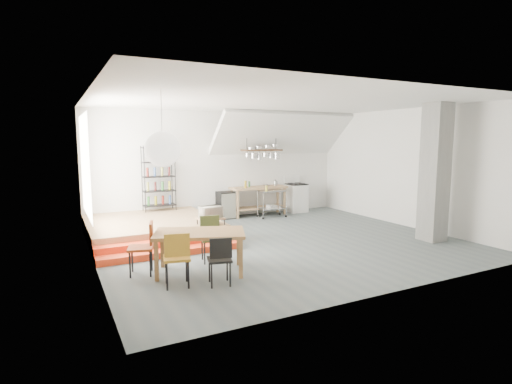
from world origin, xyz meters
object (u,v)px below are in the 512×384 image
stove (296,197)px  mini_fridge (226,205)px  rolling_cart (272,200)px  dining_table (200,236)px

stove → mini_fridge: stove is taller
rolling_cart → stove: bearing=23.7°
mini_fridge → rolling_cart: bearing=-20.7°
dining_table → rolling_cart: bearing=68.4°
stove → dining_table: (-4.86, -4.39, 0.18)m
dining_table → mini_fridge: (2.36, 4.43, -0.26)m
dining_table → rolling_cart: 5.39m
stove → dining_table: stove is taller
stove → dining_table: bearing=-137.9°
dining_table → mini_fridge: mini_fridge is taller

